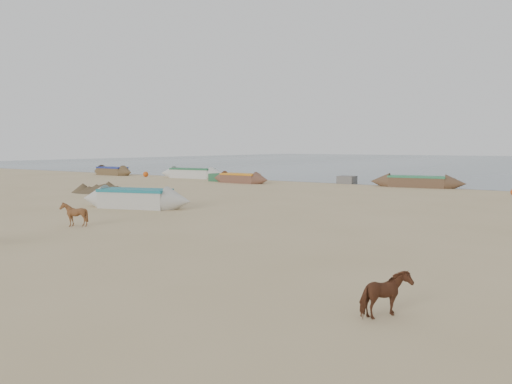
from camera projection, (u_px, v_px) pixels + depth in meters
ground at (187, 233)px, 15.97m from camera, size 140.00×140.00×0.00m
sea at (512, 162)px, 84.00m from camera, size 160.00×160.00×0.00m
calf_front at (74, 214)px, 17.20m from camera, size 0.86×0.79×0.85m
calf_right at (387, 295)px, 8.02m from camera, size 0.69×0.79×0.75m
near_canoe at (135, 198)px, 22.32m from camera, size 5.49×2.82×0.86m
debris_pile at (105, 188)px, 30.49m from camera, size 5.08×5.08×0.46m
waterline_canoes at (404, 182)px, 32.34m from camera, size 57.57×4.90×0.89m
beach_clutter at (462, 187)px, 29.96m from camera, size 44.36×4.80×0.64m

